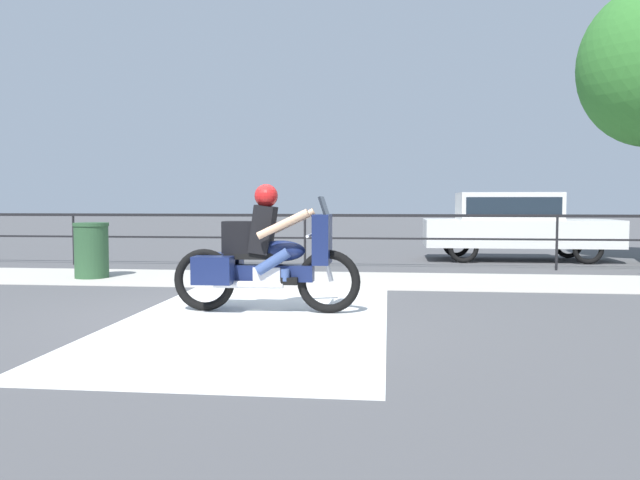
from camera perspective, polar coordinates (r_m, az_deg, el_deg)
ground_plane at (r=7.78m, az=-6.79°, el=-6.70°), size 120.00×120.00×0.00m
sidewalk_band at (r=11.08m, az=-2.80°, el=-3.59°), size 44.00×2.40×0.01m
crosswalk_band at (r=7.54m, az=-5.66°, el=-6.98°), size 3.06×6.00×0.01m
fence_railing at (r=13.03m, az=-1.39°, el=1.36°), size 36.00×0.05×1.12m
motorcycle at (r=7.77m, az=-5.09°, el=-1.48°), size 2.36×0.76×1.59m
parked_car at (r=15.25m, az=17.32°, el=1.58°), size 4.34×1.65×1.59m
trash_bin at (r=11.93m, az=-20.17°, el=-0.89°), size 0.62×0.62×1.00m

